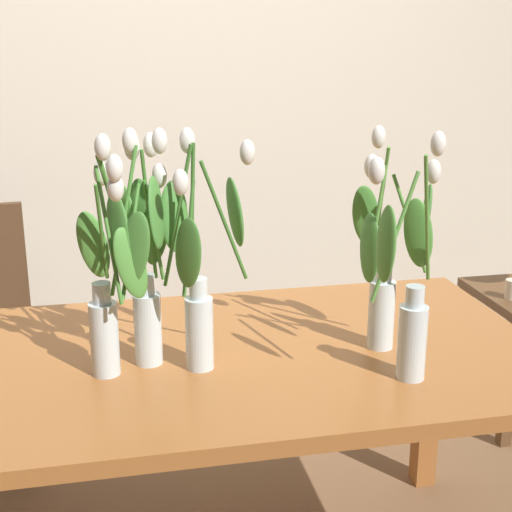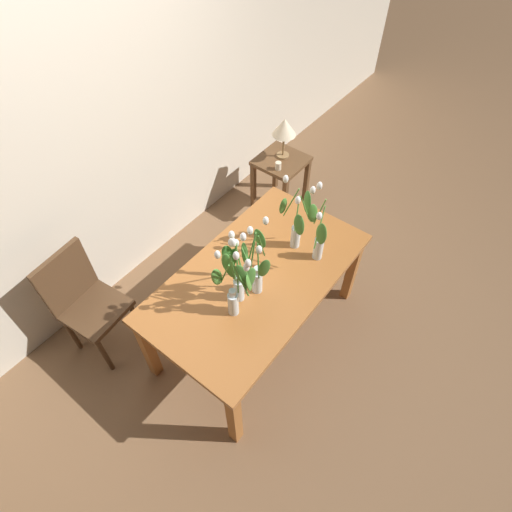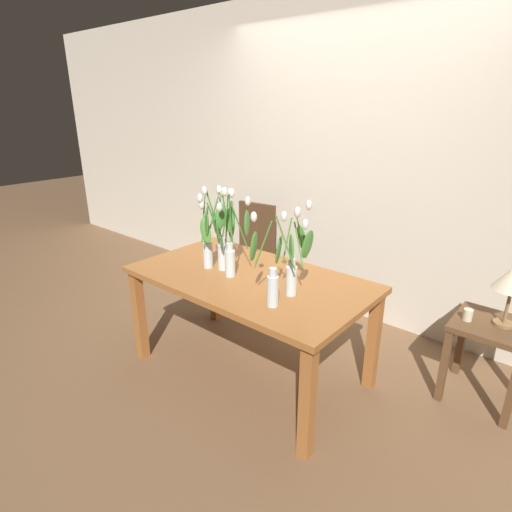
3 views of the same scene
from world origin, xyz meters
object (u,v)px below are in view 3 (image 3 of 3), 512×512
dining_table (249,289)px  tulip_vase_2 (221,237)px  tulip_vase_3 (230,240)px  dining_chair (251,247)px  side_table (490,340)px  tulip_vase_0 (212,236)px  tulip_vase_1 (273,274)px  tulip_vase_4 (294,262)px  pillar_candle (468,315)px

dining_table → tulip_vase_2: tulip_vase_2 is taller
tulip_vase_3 → dining_chair: size_ratio=0.62×
dining_table → side_table: (1.34, 0.75, -0.22)m
dining_table → tulip_vase_0: size_ratio=2.75×
tulip_vase_1 → tulip_vase_4: size_ratio=1.02×
tulip_vase_0 → tulip_vase_4: 0.68m
tulip_vase_0 → dining_chair: (-0.49, 0.98, -0.45)m
dining_chair → tulip_vase_4: bearing=-39.8°
tulip_vase_4 → pillar_candle: (0.82, 0.73, -0.36)m
tulip_vase_2 → tulip_vase_3: size_ratio=1.00×
dining_table → side_table: 1.55m
tulip_vase_0 → side_table: size_ratio=1.06×
dining_table → tulip_vase_3: bearing=-147.1°
tulip_vase_4 → tulip_vase_3: bearing=-176.7°
tulip_vase_3 → side_table: 1.75m
tulip_vase_1 → tulip_vase_4: (0.01, 0.18, 0.02)m
dining_chair → tulip_vase_0: bearing=-63.3°
dining_table → tulip_vase_2: bearing=-172.6°
tulip_vase_1 → side_table: 1.46m
tulip_vase_3 → dining_chair: (-0.69, 1.01, -0.46)m
tulip_vase_0 → tulip_vase_2: bearing=10.7°
tulip_vase_3 → pillar_candle: size_ratio=7.75×
pillar_candle → dining_chair: bearing=172.8°
tulip_vase_3 → tulip_vase_4: bearing=3.3°
tulip_vase_0 → tulip_vase_2: 0.08m
tulip_vase_2 → side_table: size_ratio=1.05×
tulip_vase_2 → tulip_vase_4: tulip_vase_2 is taller
tulip_vase_1 → tulip_vase_2: 0.63m
tulip_vase_0 → tulip_vase_3: same height
dining_chair → side_table: 2.15m
tulip_vase_2 → tulip_vase_4: 0.61m
side_table → dining_table: bearing=-150.9°
tulip_vase_3 → dining_table: bearing=32.9°
tulip_vase_0 → pillar_candle: size_ratio=7.75×
dining_chair → pillar_candle: 2.01m
tulip_vase_4 → tulip_vase_1: bearing=-92.9°
tulip_vase_0 → side_table: tulip_vase_0 is taller
tulip_vase_3 → tulip_vase_4: 0.49m
tulip_vase_4 → pillar_candle: bearing=41.4°
tulip_vase_0 → pillar_candle: bearing=25.8°
tulip_vase_4 → dining_chair: tulip_vase_4 is taller
tulip_vase_2 → tulip_vase_4: bearing=-1.0°
dining_table → tulip_vase_3: 0.36m
tulip_vase_0 → dining_table: bearing=8.2°
tulip_vase_0 → tulip_vase_4: (0.68, 0.00, -0.02)m
dining_table → side_table: size_ratio=2.91×
tulip_vase_3 → side_table: bearing=29.4°
tulip_vase_1 → tulip_vase_3: (-0.48, 0.16, 0.06)m
tulip_vase_2 → pillar_candle: bearing=26.6°
dining_table → tulip_vase_2: size_ratio=2.77×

